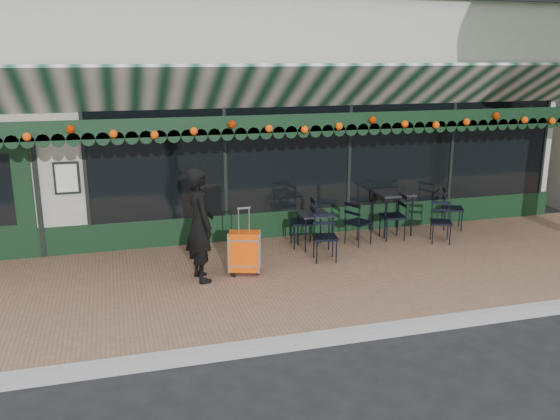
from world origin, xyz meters
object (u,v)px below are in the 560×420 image
object	(u,v)px
chair_b_front	(325,238)
woman	(200,224)
chair_a_front	(441,223)
chair_a_right	(453,209)
chair_b_left	(303,223)
chair_b_right	(358,223)
suitcase	(244,252)
cafe_table_a	(393,196)
chair_a_left	(393,217)
cafe_table_b	(313,217)

from	to	relation	value
chair_b_front	woman	bearing A→B (deg)	-161.76
chair_a_front	chair_a_right	bearing A→B (deg)	69.89
chair_b_left	chair_b_right	xyz separation A→B (m)	(1.01, -0.18, -0.03)
suitcase	chair_b_right	xyz separation A→B (m)	(2.32, 0.93, 0.04)
cafe_table_a	chair_a_left	distance (m)	0.48
cafe_table_b	suitcase	bearing A→B (deg)	-146.84
cafe_table_a	chair_b_right	world-z (taller)	cafe_table_a
woman	chair_a_front	world-z (taller)	woman
suitcase	chair_b_left	size ratio (longest dim) A/B	1.23
chair_a_front	chair_b_right	bearing A→B (deg)	-168.67
chair_a_left	chair_b_left	bearing A→B (deg)	-87.60
suitcase	chair_b_front	size ratio (longest dim) A/B	1.36
cafe_table_b	chair_a_right	distance (m)	3.06
woman	cafe_table_a	world-z (taller)	woman
woman	suitcase	xyz separation A→B (m)	(0.69, 0.04, -0.52)
cafe_table_a	chair_b_front	xyz separation A→B (m)	(-1.79, -1.14, -0.34)
chair_b_right	chair_b_front	xyz separation A→B (m)	(-0.89, -0.68, -0.01)
cafe_table_a	chair_b_front	distance (m)	2.15
chair_a_left	chair_a_right	xyz separation A→B (m)	(1.43, 0.27, -0.02)
chair_a_left	chair_a_right	world-z (taller)	chair_a_left
woman	cafe_table_b	bearing A→B (deg)	-74.59
suitcase	chair_a_left	distance (m)	3.25
chair_a_right	chair_b_left	size ratio (longest dim) A/B	0.93
cafe_table_b	chair_a_front	distance (m)	2.38
chair_b_left	woman	bearing A→B (deg)	-52.59
chair_b_right	cafe_table_b	bearing A→B (deg)	63.21
chair_a_left	chair_b_front	world-z (taller)	chair_a_left
chair_a_right	chair_a_front	size ratio (longest dim) A/B	1.08
chair_a_front	chair_b_right	xyz separation A→B (m)	(-1.50, 0.32, 0.03)
woman	chair_a_front	bearing A→B (deg)	-91.29
chair_a_left	chair_a_front	world-z (taller)	chair_a_left
suitcase	chair_a_left	xyz separation A→B (m)	(3.07, 1.06, 0.07)
chair_a_front	chair_a_left	bearing A→B (deg)	172.63
suitcase	chair_b_left	xyz separation A→B (m)	(1.32, 1.11, 0.08)
chair_b_right	chair_a_left	bearing A→B (deg)	-105.15
cafe_table_b	chair_a_right	size ratio (longest dim) A/B	0.79
woman	cafe_table_a	bearing A→B (deg)	-79.43
chair_a_left	chair_a_front	bearing A→B (deg)	63.24
chair_b_left	chair_b_front	distance (m)	0.87
woman	chair_a_left	xyz separation A→B (m)	(3.76, 1.10, -0.45)
cafe_table_a	chair_b_right	size ratio (longest dim) A/B	1.02
chair_b_front	chair_a_right	bearing A→B (deg)	29.77
chair_a_left	chair_a_right	bearing A→B (deg)	104.78
suitcase	cafe_table_b	size ratio (longest dim) A/B	1.68
chair_b_left	chair_b_front	xyz separation A→B (m)	(0.12, -0.86, -0.04)
chair_a_left	woman	bearing A→B (deg)	-69.65
chair_a_left	chair_a_front	size ratio (longest dim) A/B	1.14
suitcase	woman	bearing A→B (deg)	-158.30
chair_b_front	chair_a_front	bearing A→B (deg)	18.99
chair_b_left	chair_b_front	world-z (taller)	chair_b_left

